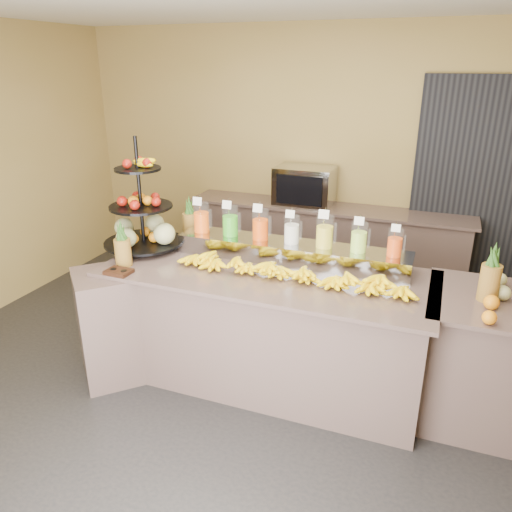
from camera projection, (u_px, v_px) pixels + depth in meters
The scene contains 19 objects.
ground at pixel (252, 398), 3.82m from camera, with size 6.00×6.00×0.00m, color black.
room_envelope at pixel (312, 137), 3.76m from camera, with size 6.04×5.02×2.82m.
buffet_counter at pixel (250, 326), 3.92m from camera, with size 2.75×1.25×0.93m.
right_counter at pixel (502, 363), 3.43m from camera, with size 1.08×0.88×0.93m.
back_ledge at pixel (325, 246), 5.61m from camera, with size 3.10×0.55×0.93m.
pitcher_tray at pixel (291, 252), 3.93m from camera, with size 1.85×0.30×0.15m, color gray.
juice_pitcher_orange_a at pixel (201, 219), 4.12m from camera, with size 0.13×0.14×0.32m.
juice_pitcher_green at pixel (230, 223), 4.03m from camera, with size 0.13×0.14×0.32m.
juice_pitcher_orange_b at pixel (260, 226), 3.95m from camera, with size 0.13×0.14×0.32m.
juice_pitcher_milk at pixel (292, 231), 3.86m from camera, with size 0.12×0.12×0.29m.
juice_pitcher_lemon at pixel (325, 234), 3.77m from camera, with size 0.13×0.14×0.32m.
juice_pitcher_lime at pixel (359, 239), 3.69m from camera, with size 0.12×0.13×0.30m.
juice_pitcher_orange_c at pixel (395, 244), 3.61m from camera, with size 0.11×0.11×0.27m.
banana_heap at pixel (291, 268), 3.64m from camera, with size 1.84×0.17×0.15m.
fruit_stand at pixel (147, 222), 4.13m from camera, with size 0.72×0.72×0.93m.
condiment_caddy at pixel (119, 272), 3.71m from camera, with size 0.19×0.14×0.03m, color #31190D.
pineapple_left_a at pixel (123, 249), 3.82m from camera, with size 0.13×0.13×0.37m.
pineapple_left_b at pixel (190, 223), 4.39m from camera, with size 0.13×0.13×0.40m.
oven_warmer at pixel (305, 186), 5.45m from camera, with size 0.62×0.44×0.42m, color gray.
Camera 1 is at (1.16, -2.95, 2.40)m, focal length 35.00 mm.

